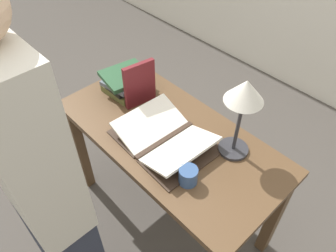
{
  "coord_description": "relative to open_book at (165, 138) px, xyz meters",
  "views": [
    {
      "loc": [
        0.83,
        -0.79,
        1.96
      ],
      "look_at": [
        0.01,
        -0.02,
        0.84
      ],
      "focal_mm": 35.0,
      "sensor_mm": 36.0,
      "label": 1
    }
  ],
  "objects": [
    {
      "name": "reading_lamp",
      "position": [
        0.27,
        0.2,
        0.3
      ],
      "size": [
        0.17,
        0.17,
        0.42
      ],
      "color": "#2D2D33",
      "rests_on": "reading_desk"
    },
    {
      "name": "book_stack_tall",
      "position": [
        -0.45,
        0.12,
        0.04
      ],
      "size": [
        0.25,
        0.28,
        0.12
      ],
      "color": "brown",
      "rests_on": "reading_desk"
    },
    {
      "name": "person_reader",
      "position": [
        0.01,
        -0.61,
        0.07
      ],
      "size": [
        0.36,
        0.21,
        1.73
      ],
      "rotation": [
        0.0,
        0.0,
        3.14
      ],
      "color": "#2D3342",
      "rests_on": "ground_plane"
    },
    {
      "name": "open_book",
      "position": [
        0.0,
        0.0,
        0.0
      ],
      "size": [
        0.5,
        0.39,
        0.08
      ],
      "rotation": [
        0.0,
        0.0,
        -0.04
      ],
      "color": "#38281E",
      "rests_on": "reading_desk"
    },
    {
      "name": "ground_plane",
      "position": [
        -0.02,
        0.05,
        -0.78
      ],
      "size": [
        12.0,
        12.0,
        0.0
      ],
      "primitive_type": "plane",
      "color": "#47423D"
    },
    {
      "name": "reading_desk",
      "position": [
        -0.02,
        0.05,
        -0.15
      ],
      "size": [
        1.23,
        0.6,
        0.76
      ],
      "color": "brown",
      "rests_on": "ground_plane"
    },
    {
      "name": "coffee_mug",
      "position": [
        0.24,
        -0.09,
        0.02
      ],
      "size": [
        0.11,
        0.08,
        0.08
      ],
      "rotation": [
        0.0,
        0.0,
        3.05
      ],
      "color": "#335184",
      "rests_on": "reading_desk"
    },
    {
      "name": "book_standing_upright",
      "position": [
        -0.31,
        0.1,
        0.1
      ],
      "size": [
        0.05,
        0.18,
        0.26
      ],
      "rotation": [
        0.0,
        0.0,
        -0.16
      ],
      "color": "maroon",
      "rests_on": "reading_desk"
    }
  ]
}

